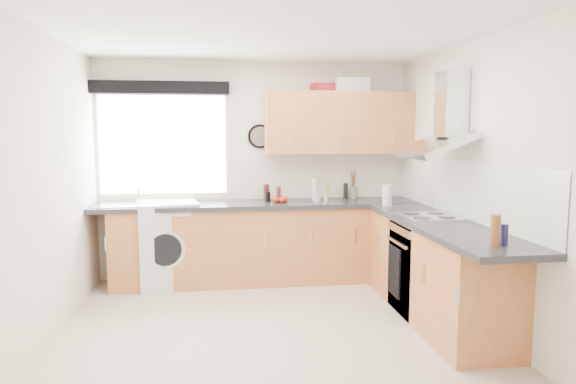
{
  "coord_description": "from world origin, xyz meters",
  "views": [
    {
      "loc": [
        -0.45,
        -4.19,
        1.7
      ],
      "look_at": [
        0.25,
        0.85,
        1.1
      ],
      "focal_mm": 32.0,
      "sensor_mm": 36.0,
      "label": 1
    }
  ],
  "objects": [
    {
      "name": "ground_plane",
      "position": [
        0.0,
        0.0,
        0.0
      ],
      "size": [
        3.6,
        3.6,
        0.0
      ],
      "primitive_type": "plane",
      "color": "beige"
    },
    {
      "name": "ceiling",
      "position": [
        0.0,
        0.0,
        2.5
      ],
      "size": [
        3.6,
        3.6,
        0.02
      ],
      "primitive_type": "cube",
      "color": "white",
      "rests_on": "wall_back"
    },
    {
      "name": "wall_back",
      "position": [
        0.0,
        1.8,
        1.25
      ],
      "size": [
        3.6,
        0.02,
        2.5
      ],
      "primitive_type": "cube",
      "color": "silver",
      "rests_on": "ground_plane"
    },
    {
      "name": "wall_front",
      "position": [
        0.0,
        -1.8,
        1.25
      ],
      "size": [
        3.6,
        0.02,
        2.5
      ],
      "primitive_type": "cube",
      "color": "silver",
      "rests_on": "ground_plane"
    },
    {
      "name": "wall_left",
      "position": [
        -1.8,
        0.0,
        1.25
      ],
      "size": [
        0.02,
        3.6,
        2.5
      ],
      "primitive_type": "cube",
      "color": "silver",
      "rests_on": "ground_plane"
    },
    {
      "name": "wall_right",
      "position": [
        1.8,
        0.0,
        1.25
      ],
      "size": [
        0.02,
        3.6,
        2.5
      ],
      "primitive_type": "cube",
      "color": "silver",
      "rests_on": "ground_plane"
    },
    {
      "name": "window",
      "position": [
        -1.05,
        1.79,
        1.55
      ],
      "size": [
        1.4,
        0.02,
        1.1
      ],
      "primitive_type": "cube",
      "color": "silver",
      "rests_on": "wall_back"
    },
    {
      "name": "window_blind",
      "position": [
        -1.05,
        1.7,
        2.18
      ],
      "size": [
        1.5,
        0.18,
        0.14
      ],
      "primitive_type": "cube",
      "color": "black",
      "rests_on": "wall_back"
    },
    {
      "name": "splashback",
      "position": [
        1.79,
        0.3,
        1.18
      ],
      "size": [
        0.01,
        3.0,
        0.54
      ],
      "primitive_type": "cube",
      "color": "white",
      "rests_on": "wall_right"
    },
    {
      "name": "base_cab_back",
      "position": [
        -0.1,
        1.51,
        0.43
      ],
      "size": [
        3.0,
        0.58,
        0.86
      ],
      "primitive_type": "cube",
      "color": "#AA6235",
      "rests_on": "ground_plane"
    },
    {
      "name": "base_cab_corner",
      "position": [
        1.5,
        1.5,
        0.43
      ],
      "size": [
        0.6,
        0.6,
        0.86
      ],
      "primitive_type": "cube",
      "color": "#AA6235",
      "rests_on": "ground_plane"
    },
    {
      "name": "base_cab_right",
      "position": [
        1.51,
        0.15,
        0.43
      ],
      "size": [
        0.58,
        2.1,
        0.86
      ],
      "primitive_type": "cube",
      "color": "#AA6235",
      "rests_on": "ground_plane"
    },
    {
      "name": "worktop_back",
      "position": [
        0.0,
        1.5,
        0.89
      ],
      "size": [
        3.6,
        0.62,
        0.05
      ],
      "primitive_type": "cube",
      "color": "black",
      "rests_on": "base_cab_back"
    },
    {
      "name": "worktop_right",
      "position": [
        1.5,
        0.0,
        0.89
      ],
      "size": [
        0.62,
        2.42,
        0.05
      ],
      "primitive_type": "cube",
      "color": "black",
      "rests_on": "base_cab_right"
    },
    {
      "name": "sink",
      "position": [
        -1.33,
        1.5,
        0.95
      ],
      "size": [
        0.84,
        0.46,
        0.1
      ],
      "primitive_type": null,
      "color": "silver",
      "rests_on": "worktop_back"
    },
    {
      "name": "oven",
      "position": [
        1.5,
        0.3,
        0.42
      ],
      "size": [
        0.56,
        0.58,
        0.85
      ],
      "primitive_type": "cube",
      "color": "black",
      "rests_on": "ground_plane"
    },
    {
      "name": "hob_plate",
      "position": [
        1.5,
        0.3,
        0.92
      ],
      "size": [
        0.52,
        0.52,
        0.01
      ],
      "primitive_type": "cube",
      "color": "silver",
      "rests_on": "worktop_right"
    },
    {
      "name": "extractor_hood",
      "position": [
        1.6,
        0.3,
        1.77
      ],
      "size": [
        0.52,
        0.78,
        0.66
      ],
      "primitive_type": null,
      "color": "silver",
      "rests_on": "wall_right"
    },
    {
      "name": "upper_cabinets",
      "position": [
        0.95,
        1.62,
        1.8
      ],
      "size": [
        1.7,
        0.35,
        0.7
      ],
      "primitive_type": "cube",
      "color": "#AA6235",
      "rests_on": "wall_back"
    },
    {
      "name": "washing_machine",
      "position": [
        -1.0,
        1.52,
        0.47
      ],
      "size": [
        0.74,
        0.72,
        0.93
      ],
      "primitive_type": "cube",
      "rotation": [
        0.0,
        0.0,
        0.18
      ],
      "color": "silver",
      "rests_on": "ground_plane"
    },
    {
      "name": "wall_clock",
      "position": [
        0.05,
        1.76,
        1.64
      ],
      "size": [
        0.28,
        0.04,
        0.28
      ],
      "primitive_type": "cylinder",
      "rotation": [
        1.57,
        0.0,
        0.0
      ],
      "color": "black",
      "rests_on": "wall_back"
    },
    {
      "name": "casserole",
      "position": [
        1.1,
        1.72,
        2.23
      ],
      "size": [
        0.4,
        0.29,
        0.16
      ],
      "primitive_type": "cube",
      "rotation": [
        0.0,
        0.0,
        0.02
      ],
      "color": "silver",
      "rests_on": "upper_cabinets"
    },
    {
      "name": "storage_box",
      "position": [
        0.77,
        1.72,
        2.2
      ],
      "size": [
        0.27,
        0.24,
        0.1
      ],
      "primitive_type": "cube",
      "rotation": [
        0.0,
        0.0,
        0.31
      ],
      "color": "red",
      "rests_on": "upper_cabinets"
    },
    {
      "name": "utensil_pot",
      "position": [
        1.15,
        1.7,
        0.98
      ],
      "size": [
        0.11,
        0.11,
        0.13
      ],
      "primitive_type": "cylinder",
      "rotation": [
        0.0,
        0.0,
        -0.23
      ],
      "color": "#726658",
      "rests_on": "worktop_back"
    },
    {
      "name": "kitchen_roll",
      "position": [
        1.35,
        1.05,
        1.02
      ],
      "size": [
        0.12,
        0.12,
        0.22
      ],
      "primitive_type": "cylinder",
      "rotation": [
        0.0,
        0.0,
        0.17
      ],
      "color": "silver",
      "rests_on": "worktop_right"
    },
    {
      "name": "tomato_cluster",
      "position": [
        0.24,
        1.46,
        0.95
      ],
      "size": [
        0.19,
        0.19,
        0.07
      ],
      "primitive_type": null,
      "rotation": [
        0.0,
        0.0,
        0.24
      ],
      "color": "#AE200D",
      "rests_on": "worktop_back"
    },
    {
      "name": "jar_0",
      "position": [
        0.79,
        1.5,
        1.03
      ],
      "size": [
        0.04,
        0.04,
        0.24
      ],
      "primitive_type": "cylinder",
      "color": "olive",
      "rests_on": "worktop_back"
    },
    {
      "name": "jar_1",
      "position": [
        1.06,
        1.7,
        1.0
      ],
      "size": [
        0.05,
        0.05,
        0.18
      ],
      "primitive_type": "cylinder",
      "color": "black",
      "rests_on": "worktop_back"
    },
    {
      "name": "jar_2",
      "position": [
        0.11,
        1.63,
        1.01
      ],
      "size": [
        0.07,
        0.07,
        0.19
      ],
      "primitive_type": "cylinder",
      "color": "#3A1415",
      "rests_on": "worktop_back"
    },
    {
      "name": "jar_3",
      "position": [
        0.67,
        1.44,
        0.96
      ],
      "size": [
        0.07,
        0.07,
        0.09
      ],
      "primitive_type": "cylinder",
      "color": "#AFA695",
      "rests_on": "worktop_back"
    },
    {
      "name": "jar_4",
      "position": [
        0.23,
        1.5,
        1.0
      ],
      "size": [
        0.05,
        0.05,
        0.18
      ],
      "primitive_type": "cylinder",
      "color": "#4F1C23",
      "rests_on": "worktop_back"
    },
    {
      "name": "jar_5",
      "position": [
        0.11,
        1.52,
        0.97
      ],
      "size": [
        0.06,
        0.06,
        0.12
      ],
      "primitive_type": "cylinder",
      "color": "black",
      "rests_on": "worktop_back"
    },
    {
      "name": "jar_6",
      "position": [
        0.65,
        1.53,
        1.04
      ],
      "size": [
        0.06,
        0.06,
        0.26
      ],
      "primitive_type": "cylinder",
      "color": "#BBB19F",
      "rests_on": "worktop_back"
    },
    {
      "name": "jar_7",
      "position": [
        0.75,
        1.35,
        0.96
      ],
      "size": [
        0.05,
        0.05,
        0.1
      ],
      "primitive_type": "cylinder",
      "color": "#9E9187",
      "rests_on": "worktop_back"
    },
    {
      "name": "bottle_0",
      "position": [
        1.46,
        -0.92,
        1.02
      ],
      "size": [
        0.07,
        0.07,
        0.22
      ],
      "primitive_type": "cylinder",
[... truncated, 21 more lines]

